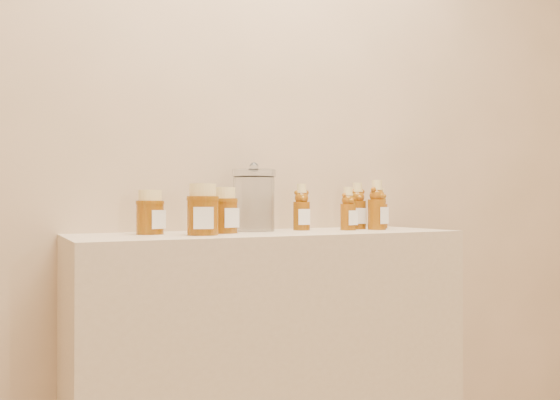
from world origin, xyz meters
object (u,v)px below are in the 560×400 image
bear_bottle_front_left (348,206)px  honey_jar_left (150,212)px  glass_canister (254,198)px  display_table (272,378)px  bear_bottle_back_left (302,204)px

bear_bottle_front_left → honey_jar_left: (-0.65, 0.05, -0.02)m
honey_jar_left → glass_canister: (0.34, 0.03, 0.04)m
display_table → bear_bottle_front_left: 0.61m
bear_bottle_front_left → honey_jar_left: bearing=171.0°
display_table → glass_canister: bearing=102.7°
display_table → bear_bottle_front_left: bearing=1.9°
glass_canister → bear_bottle_back_left: bearing=-3.1°
bear_bottle_back_left → honey_jar_left: bearing=-166.6°
bear_bottle_back_left → bear_bottle_front_left: (0.14, -0.07, -0.01)m
display_table → honey_jar_left: (-0.36, 0.06, 0.51)m
bear_bottle_back_left → honey_jar_left: (-0.51, -0.02, -0.02)m
bear_bottle_front_left → glass_canister: glass_canister is taller
honey_jar_left → glass_canister: glass_canister is taller
glass_canister → bear_bottle_front_left: bearing=-14.4°
bear_bottle_back_left → honey_jar_left: size_ratio=1.37×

